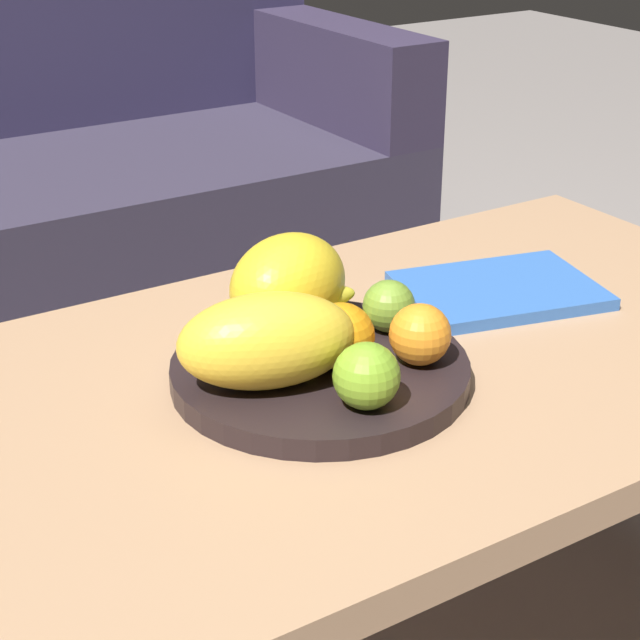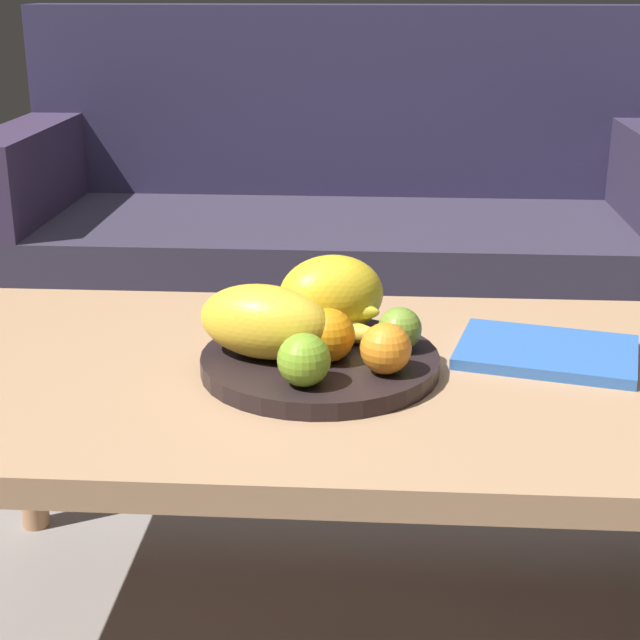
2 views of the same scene
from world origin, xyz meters
name	(u,v)px [view 1 (image 1 of 2)]	position (x,y,z in m)	size (l,w,h in m)	color
coffee_table	(350,403)	(0.00, 0.00, 0.41)	(1.28, 0.67, 0.45)	tan
fruit_bowl	(320,371)	(-0.05, -0.01, 0.47)	(0.33, 0.33, 0.03)	black
melon_large_front	(267,341)	(-0.12, -0.02, 0.53)	(0.19, 0.10, 0.10)	yellow
melon_smaller_beside	(288,284)	(-0.03, 0.08, 0.54)	(0.15, 0.12, 0.12)	yellow
orange_front	(420,334)	(0.05, -0.07, 0.51)	(0.07, 0.07, 0.07)	orange
orange_left	(341,336)	(-0.03, -0.03, 0.51)	(0.07, 0.07, 0.07)	orange
apple_front	(366,376)	(-0.06, -0.11, 0.51)	(0.07, 0.07, 0.07)	#7CAE2B
apple_left	(389,306)	(0.06, 0.02, 0.51)	(0.06, 0.06, 0.06)	olive
banana_bunch	(298,315)	(-0.04, 0.05, 0.51)	(0.17, 0.15, 0.06)	yellow
magazine	(499,290)	(0.28, 0.07, 0.46)	(0.25, 0.18, 0.02)	#3366BC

